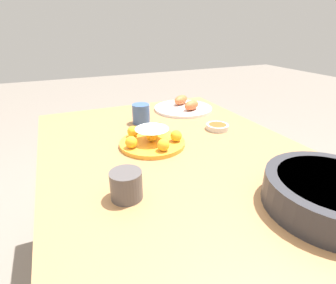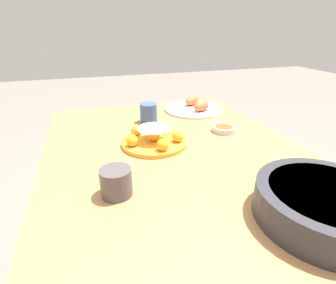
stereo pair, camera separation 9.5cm
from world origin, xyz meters
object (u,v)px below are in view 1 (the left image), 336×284
at_px(sauce_bowl, 217,127).
at_px(cup_far, 141,114).
at_px(dining_table, 185,182).
at_px(cake_plate, 152,139).
at_px(serving_bowl, 331,193).
at_px(cup_near, 126,185).
at_px(seafood_platter, 184,107).

xyz_separation_m(sauce_bowl, cup_far, (-0.22, -0.29, 0.03)).
bearing_deg(dining_table, sauce_bowl, 127.34).
height_order(dining_table, cake_plate, cake_plate).
xyz_separation_m(serving_bowl, cup_near, (-0.25, -0.46, -0.00)).
distance_m(cake_plate, seafood_platter, 0.49).
distance_m(cake_plate, cup_near, 0.34).
bearing_deg(dining_table, cup_near, -61.93).
height_order(sauce_bowl, cup_near, cup_near).
bearing_deg(sauce_bowl, seafood_platter, -179.42).
height_order(serving_bowl, seafood_platter, serving_bowl).
relative_size(serving_bowl, cup_far, 3.57).
relative_size(serving_bowl, sauce_bowl, 3.22).
bearing_deg(cake_plate, serving_bowl, 27.39).
bearing_deg(cake_plate, seafood_platter, 138.76).
bearing_deg(serving_bowl, sauce_bowl, 175.36).
distance_m(cake_plate, serving_bowl, 0.61).
bearing_deg(sauce_bowl, dining_table, -52.66).
distance_m(cake_plate, cup_far, 0.26).
xyz_separation_m(cake_plate, cup_near, (0.29, -0.18, 0.01)).
height_order(serving_bowl, cup_near, serving_bowl).
relative_size(cake_plate, serving_bowl, 0.78).
bearing_deg(serving_bowl, cup_near, -118.35).
bearing_deg(cake_plate, cup_near, -32.11).
distance_m(dining_table, cup_far, 0.44).
height_order(cake_plate, seafood_platter, cake_plate).
relative_size(dining_table, cake_plate, 5.75).
bearing_deg(cup_far, sauce_bowl, 52.94).
height_order(cake_plate, cup_near, cup_near).
xyz_separation_m(dining_table, seafood_platter, (-0.53, 0.26, 0.11)).
relative_size(dining_table, serving_bowl, 4.51).
bearing_deg(sauce_bowl, serving_bowl, -4.64).
relative_size(cup_near, cup_far, 0.96).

